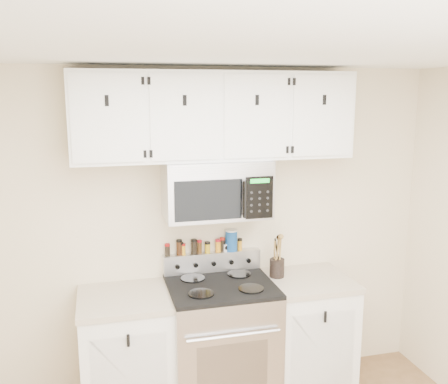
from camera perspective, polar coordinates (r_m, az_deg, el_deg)
name	(u,v)px	position (r m, az deg, el deg)	size (l,w,h in m)	color
back_wall	(211,232)	(3.87, -1.50, -4.63)	(3.50, 0.01, 2.50)	beige
ceiling	(309,45)	(2.07, 9.73, 16.24)	(3.50, 3.50, 0.01)	white
range	(221,343)	(3.87, -0.33, -16.84)	(0.76, 0.65, 1.10)	#B7B7BA
base_cabinet_left	(127,356)	(3.81, -11.05, -17.95)	(0.64, 0.62, 0.92)	white
base_cabinet_right	(306,333)	(4.10, 9.34, -15.66)	(0.64, 0.62, 0.92)	white
microwave	(217,189)	(3.60, -0.84, 0.38)	(0.76, 0.44, 0.42)	#9E9EA3
upper_cabinets	(216,116)	(3.56, -0.97, 8.70)	(2.00, 0.35, 0.62)	white
utensil_crock	(277,266)	(3.89, 6.08, -8.45)	(0.11, 0.11, 0.33)	black
kitchen_timer	(226,247)	(3.90, 0.19, -6.36)	(0.05, 0.04, 0.06)	silver
salt_canister	(231,240)	(3.89, 0.84, -5.52)	(0.09, 0.09, 0.17)	#164D9A
spice_jar_0	(167,250)	(3.81, -6.49, -6.58)	(0.04, 0.04, 0.09)	black
spice_jar_1	(179,247)	(3.82, -5.14, -6.31)	(0.05, 0.05, 0.12)	#381D0D
spice_jar_2	(181,248)	(3.82, -4.96, -6.44)	(0.04, 0.04, 0.10)	#40220F
spice_jar_3	(183,249)	(3.82, -4.70, -6.51)	(0.04, 0.04, 0.09)	gold
spice_jar_4	(194,246)	(3.83, -3.45, -6.23)	(0.05, 0.05, 0.11)	black
spice_jar_5	(200,247)	(3.84, -2.81, -6.26)	(0.04, 0.04, 0.10)	#462B10
spice_jar_6	(208,247)	(3.86, -1.89, -6.32)	(0.04, 0.04, 0.09)	gold
spice_jar_7	(218,246)	(3.88, -0.67, -6.14)	(0.04, 0.04, 0.10)	orange
spice_jar_8	(222,244)	(3.88, -0.19, -6.02)	(0.04, 0.04, 0.11)	black
spice_jar_9	(230,245)	(3.90, 0.67, -6.08)	(0.04, 0.04, 0.09)	#3D280E
spice_jar_10	(240,244)	(3.92, 1.82, -5.99)	(0.04, 0.04, 0.09)	orange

